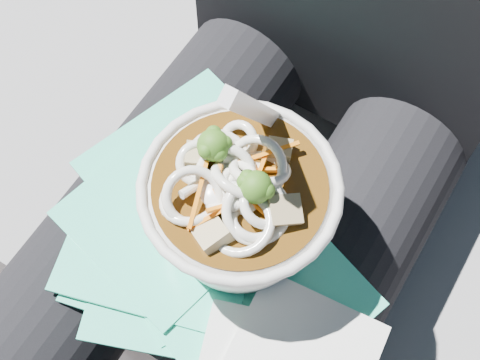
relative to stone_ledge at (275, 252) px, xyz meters
The scene contains 5 objects.
stone_ledge is the anchor object (origin of this frame).
lap 0.34m from the stone_ledge, 90.00° to the right, with size 0.34×0.48×0.14m.
person_body 0.33m from the stone_ledge, 90.00° to the right, with size 0.34×0.94×1.00m.
plastic_bag 0.41m from the stone_ledge, 94.07° to the right, with size 0.32×0.29×0.01m.
udon_bowl 0.46m from the stone_ledge, 81.72° to the right, with size 0.19×0.19×0.21m.
Camera 1 is at (0.14, -0.18, 1.17)m, focal length 50.00 mm.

